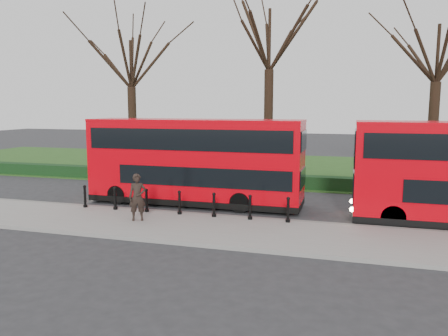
% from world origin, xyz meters
% --- Properties ---
extents(ground, '(120.00, 120.00, 0.00)m').
position_xyz_m(ground, '(0.00, 0.00, 0.00)').
color(ground, '#28282B').
rests_on(ground, ground).
extents(pavement, '(60.00, 4.00, 0.15)m').
position_xyz_m(pavement, '(0.00, -3.00, 0.07)').
color(pavement, gray).
rests_on(pavement, ground).
extents(kerb, '(60.00, 0.25, 0.16)m').
position_xyz_m(kerb, '(0.00, -1.00, 0.07)').
color(kerb, slate).
rests_on(kerb, ground).
extents(grass_verge, '(60.00, 18.00, 0.06)m').
position_xyz_m(grass_verge, '(0.00, 15.00, 0.03)').
color(grass_verge, '#254A18').
rests_on(grass_verge, ground).
extents(hedge, '(60.00, 0.90, 0.80)m').
position_xyz_m(hedge, '(0.00, 6.80, 0.40)').
color(hedge, black).
rests_on(hedge, ground).
extents(yellow_line_outer, '(60.00, 0.10, 0.01)m').
position_xyz_m(yellow_line_outer, '(0.00, -0.70, 0.01)').
color(yellow_line_outer, yellow).
rests_on(yellow_line_outer, ground).
extents(yellow_line_inner, '(60.00, 0.10, 0.01)m').
position_xyz_m(yellow_line_inner, '(0.00, -0.50, 0.01)').
color(yellow_line_inner, yellow).
rests_on(yellow_line_inner, ground).
extents(tree_left, '(7.20, 7.20, 11.26)m').
position_xyz_m(tree_left, '(-8.00, 10.00, 8.18)').
color(tree_left, black).
rests_on(tree_left, ground).
extents(tree_mid, '(8.38, 8.38, 13.10)m').
position_xyz_m(tree_mid, '(2.00, 10.00, 9.53)').
color(tree_mid, black).
rests_on(tree_mid, ground).
extents(tree_right, '(7.29, 7.29, 11.39)m').
position_xyz_m(tree_right, '(12.00, 10.00, 8.28)').
color(tree_right, black).
rests_on(tree_right, ground).
extents(bollard_row, '(9.65, 0.15, 1.00)m').
position_xyz_m(bollard_row, '(0.22, -1.35, 0.65)').
color(bollard_row, black).
rests_on(bollard_row, pavement).
extents(bus_lead, '(10.57, 2.43, 4.20)m').
position_xyz_m(bus_lead, '(-0.03, 1.26, 2.12)').
color(bus_lead, '#D1000C').
rests_on(bus_lead, ground).
extents(pedestrian, '(0.84, 0.71, 1.95)m').
position_xyz_m(pedestrian, '(-1.04, -2.80, 1.13)').
color(pedestrian, black).
rests_on(pedestrian, pavement).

